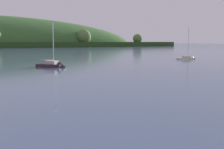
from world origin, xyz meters
TOP-DOWN VIEW (x-y plane):
  - sailboat_near_mooring at (-2.91, 50.51)m, footprint 5.80×7.11m
  - sailboat_midwater_white at (42.01, 52.99)m, footprint 6.63×3.04m

SIDE VIEW (x-z plane):
  - sailboat_midwater_white at x=42.01m, z-range -5.18..5.50m
  - sailboat_near_mooring at x=-2.91m, z-range -5.02..5.47m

